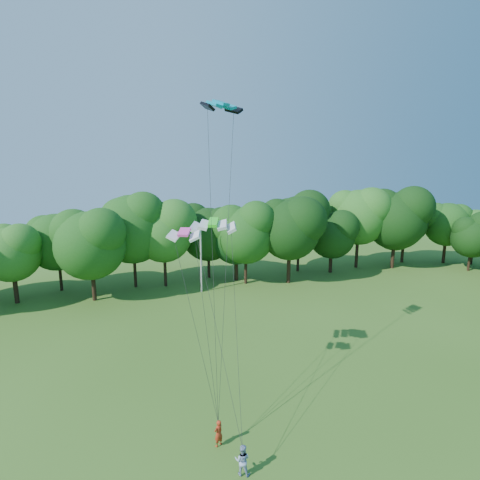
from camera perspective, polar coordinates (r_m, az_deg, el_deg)
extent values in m
cylinder|color=#A9A8A0|center=(47.71, -5.96, -2.83)|extent=(0.22, 0.22, 8.83)
cube|color=#A9A8A0|center=(46.87, -6.07, 2.15)|extent=(1.77, 0.16, 0.08)
imported|color=#AF2F16|center=(24.34, -3.32, -27.32)|extent=(0.71, 0.63, 1.63)
imported|color=#93A5CC|center=(22.72, 0.36, -30.50)|extent=(1.04, 0.96, 1.72)
cube|color=#058CA8|center=(26.23, -2.93, 20.15)|extent=(3.03, 2.26, 0.54)
cube|color=#30E522|center=(25.55, -4.11, 2.71)|extent=(3.38, 2.35, 0.53)
cube|color=#FF46B8|center=(23.44, -8.50, 1.20)|extent=(2.24, 1.68, 0.45)
cylinder|color=black|center=(53.00, -0.58, -4.11)|extent=(0.40, 0.40, 3.87)
ellipsoid|color=black|center=(51.88, -0.59, 1.33)|extent=(7.74, 7.74, 8.44)
cylinder|color=#372616|center=(67.02, 22.31, -1.70)|extent=(0.45, 0.45, 3.85)
ellipsoid|color=#24601D|center=(66.14, 22.63, 2.58)|extent=(7.69, 7.69, 8.39)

